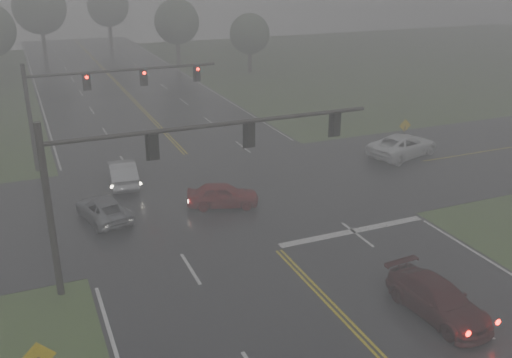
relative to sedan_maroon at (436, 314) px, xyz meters
name	(u,v)px	position (x,y,z in m)	size (l,w,h in m)	color
main_road	(235,206)	(-3.56, 13.32, 0.00)	(18.00, 160.00, 0.02)	black
cross_street	(223,193)	(-3.56, 15.32, 0.00)	(120.00, 14.00, 0.02)	black
stop_bar	(353,232)	(0.94, 7.72, 0.00)	(8.50, 0.50, 0.01)	#BCBCBC
sedan_maroon	(436,314)	(0.00, 0.00, 0.00)	(1.95, 4.81, 1.39)	#36090C
sedan_red	(223,206)	(-4.24, 13.49, 0.00)	(1.66, 4.11, 1.40)	maroon
sedan_silver	(123,184)	(-8.90, 19.24, 0.00)	(1.63, 4.67, 1.54)	#ABAEB3
car_grey	(104,219)	(-10.86, 14.35, 0.00)	(2.02, 4.38, 1.22)	slate
pickup_white	(402,156)	(10.81, 16.89, 0.00)	(2.66, 5.76, 1.60)	white
signal_gantry_near	(159,161)	(-9.14, 7.52, 5.36)	(14.80, 0.33, 7.58)	black
signal_gantry_far	(90,92)	(-9.76, 24.10, 5.05)	(12.96, 0.36, 7.18)	black
sign_diamond_east	(405,129)	(11.79, 18.11, 1.59)	(0.98, 0.12, 2.35)	black
tree_ne_a	(177,22)	(6.27, 60.03, 5.68)	(5.88, 5.88, 8.64)	#342822
tree_n_mid	(39,8)	(-9.85, 72.51, 7.04)	(7.29, 7.29, 10.70)	#342822
tree_e_near	(250,34)	(13.01, 51.29, 4.77)	(4.95, 4.95, 7.27)	#342822
tree_n_far	(108,6)	(1.05, 82.11, 6.33)	(6.55, 6.55, 9.62)	#342822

